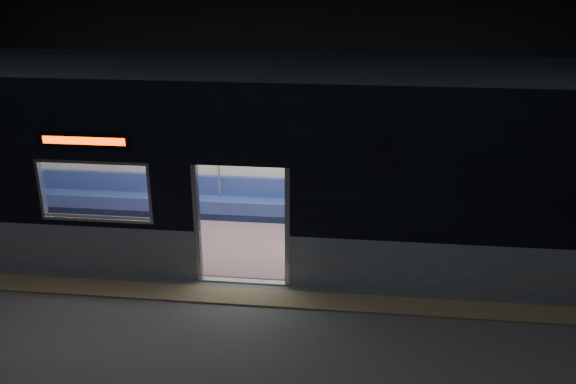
# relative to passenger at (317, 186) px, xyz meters

# --- Properties ---
(station_floor) EXTENTS (24.00, 14.00, 0.01)m
(station_floor) POSITION_rel_passenger_xyz_m (-1.04, -3.55, -0.83)
(station_floor) COLOR #47494C
(station_floor) RESTS_ON ground
(station_envelope) EXTENTS (24.00, 14.00, 5.00)m
(station_envelope) POSITION_rel_passenger_xyz_m (-1.04, -3.55, 2.84)
(station_envelope) COLOR black
(station_envelope) RESTS_ON station_floor
(tactile_strip) EXTENTS (22.80, 0.50, 0.03)m
(tactile_strip) POSITION_rel_passenger_xyz_m (-1.04, -3.00, -0.81)
(tactile_strip) COLOR #8C7F59
(tactile_strip) RESTS_ON station_floor
(metro_car) EXTENTS (18.00, 3.04, 3.35)m
(metro_car) POSITION_rel_passenger_xyz_m (-1.04, -1.00, 1.02)
(metro_car) COLOR #939FAF
(metro_car) RESTS_ON station_floor
(passenger) EXTENTS (0.46, 0.75, 1.43)m
(passenger) POSITION_rel_passenger_xyz_m (0.00, 0.00, 0.00)
(passenger) COLOR black
(passenger) RESTS_ON metro_car
(handbag) EXTENTS (0.35, 0.32, 0.14)m
(handbag) POSITION_rel_passenger_xyz_m (0.01, -0.24, -0.13)
(handbag) COLOR black
(handbag) RESTS_ON passenger
(transit_map) EXTENTS (0.95, 0.03, 0.62)m
(transit_map) POSITION_rel_passenger_xyz_m (1.54, 0.31, 0.64)
(transit_map) COLOR white
(transit_map) RESTS_ON metro_car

